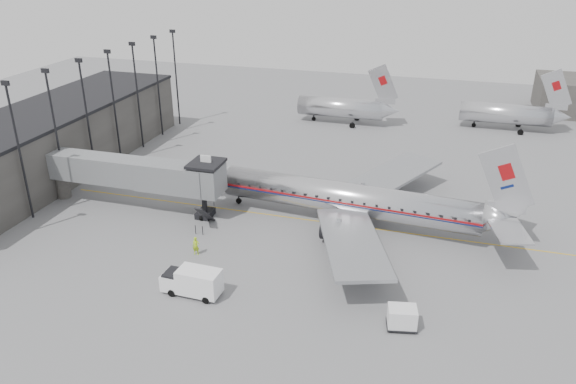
# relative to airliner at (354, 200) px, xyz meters

# --- Properties ---
(ground) EXTENTS (160.00, 160.00, 0.00)m
(ground) POSITION_rel_airliner_xyz_m (-6.69, -6.68, -2.78)
(ground) COLOR slate
(ground) RESTS_ON ground
(terminal) EXTENTS (12.00, 46.00, 8.00)m
(terminal) POSITION_rel_airliner_xyz_m (-40.69, 3.32, 1.22)
(terminal) COLOR #3B3835
(terminal) RESTS_ON ground
(apron_line) EXTENTS (60.00, 0.15, 0.01)m
(apron_line) POSITION_rel_airliner_xyz_m (-3.69, -0.68, -2.77)
(apron_line) COLOR gold
(apron_line) RESTS_ON ground
(jet_bridge) EXTENTS (21.00, 6.20, 7.10)m
(jet_bridge) POSITION_rel_airliner_xyz_m (-23.36, -3.01, 1.40)
(jet_bridge) COLOR slate
(jet_bridge) RESTS_ON ground
(floodlight_masts) EXTENTS (0.90, 42.25, 15.25)m
(floodlight_masts) POSITION_rel_airliner_xyz_m (-34.19, 6.32, 5.59)
(floodlight_masts) COLOR black
(floodlight_masts) RESTS_ON ground
(distant_aircraft_near) EXTENTS (16.39, 3.20, 10.26)m
(distant_aircraft_near) POSITION_rel_airliner_xyz_m (-8.49, 35.32, -0.04)
(distant_aircraft_near) COLOR silver
(distant_aircraft_near) RESTS_ON ground
(distant_aircraft_mid) EXTENTS (16.39, 3.20, 10.26)m
(distant_aircraft_mid) POSITION_rel_airliner_xyz_m (17.51, 39.32, -0.04)
(distant_aircraft_mid) COLOR silver
(distant_aircraft_mid) RESTS_ON ground
(airliner) EXTENTS (34.89, 32.23, 11.03)m
(airliner) POSITION_rel_airliner_xyz_m (0.00, 0.00, 0.00)
(airliner) COLOR silver
(airliner) RESTS_ON ground
(service_van) EXTENTS (5.27, 2.23, 2.45)m
(service_van) POSITION_rel_airliner_xyz_m (-10.88, -17.09, -1.49)
(service_van) COLOR white
(service_van) RESTS_ON ground
(baggage_cart_navy) EXTENTS (2.29, 1.94, 1.56)m
(baggage_cart_navy) POSITION_rel_airliner_xyz_m (-0.69, -4.68, -1.95)
(baggage_cart_navy) COLOR black
(baggage_cart_navy) RESTS_ON ground
(baggage_cart_white) EXTENTS (2.64, 2.20, 1.84)m
(baggage_cart_white) POSITION_rel_airliner_xyz_m (6.95, -16.68, -1.80)
(baggage_cart_white) COLOR white
(baggage_cart_white) RESTS_ON ground
(ramp_worker) EXTENTS (0.73, 0.53, 1.87)m
(ramp_worker) POSITION_rel_airliner_xyz_m (-13.44, -10.89, -1.84)
(ramp_worker) COLOR #A6D419
(ramp_worker) RESTS_ON ground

